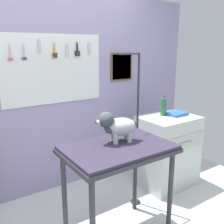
# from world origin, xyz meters

# --- Properties ---
(rear_wall_panel) EXTENTS (4.00, 0.11, 2.30)m
(rear_wall_panel) POSITION_xyz_m (0.01, 1.28, 1.16)
(rear_wall_panel) COLOR #9E92BD
(rear_wall_panel) RESTS_ON ground
(grooming_table) EXTENTS (0.91, 0.61, 0.89)m
(grooming_table) POSITION_xyz_m (0.10, 0.12, 0.79)
(grooming_table) COLOR #2D2D33
(grooming_table) RESTS_ON ground
(grooming_arm) EXTENTS (0.30, 0.11, 1.64)m
(grooming_arm) POSITION_xyz_m (0.56, 0.44, 0.76)
(grooming_arm) COLOR #2D2D33
(grooming_arm) RESTS_ON ground
(dog) EXTENTS (0.37, 0.24, 0.28)m
(dog) POSITION_xyz_m (0.14, 0.20, 1.04)
(dog) COLOR silver
(dog) RESTS_ON grooming_table
(cabinet_right) EXTENTS (0.68, 0.54, 0.87)m
(cabinet_right) POSITION_xyz_m (1.16, 0.56, 0.44)
(cabinet_right) COLOR silver
(cabinet_right) RESTS_ON ground
(soda_bottle) EXTENTS (0.07, 0.07, 0.25)m
(soda_bottle) POSITION_xyz_m (1.16, 0.66, 0.99)
(soda_bottle) COLOR #29683D
(soda_bottle) RESTS_ON cabinet_right
(supply_tray) EXTENTS (0.24, 0.18, 0.04)m
(supply_tray) POSITION_xyz_m (1.30, 0.57, 0.89)
(supply_tray) COLOR blue
(supply_tray) RESTS_ON cabinet_right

